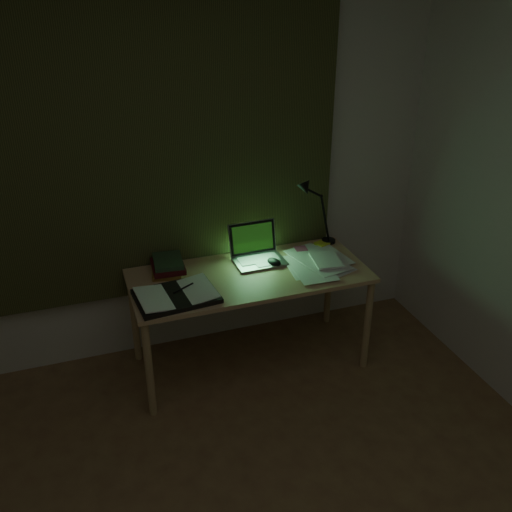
{
  "coord_description": "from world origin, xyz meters",
  "views": [
    {
      "loc": [
        -0.49,
        -1.21,
        2.26
      ],
      "look_at": [
        0.45,
        1.49,
        0.82
      ],
      "focal_mm": 40.0,
      "sensor_mm": 36.0,
      "label": 1
    }
  ],
  "objects": [
    {
      "name": "curtain",
      "position": [
        0.0,
        1.96,
        1.45
      ],
      "size": [
        2.2,
        0.06,
        2.0
      ],
      "primitive_type": "cube",
      "color": "#34381C",
      "rests_on": "wall_back"
    },
    {
      "name": "loose_papers",
      "position": [
        0.89,
        1.61,
        0.65
      ],
      "size": [
        0.43,
        0.45,
        0.02
      ],
      "primitive_type": null,
      "rotation": [
        0.0,
        0.0,
        -0.18
      ],
      "color": "silver",
      "rests_on": "desk"
    },
    {
      "name": "open_textbook",
      "position": [
        -0.02,
        1.48,
        0.66
      ],
      "size": [
        0.46,
        0.35,
        0.04
      ],
      "primitive_type": null,
      "rotation": [
        0.0,
        0.0,
        0.09
      ],
      "color": "white",
      "rests_on": "desk"
    },
    {
      "name": "sticky_yellow",
      "position": [
        1.02,
        1.83,
        0.65
      ],
      "size": [
        0.1,
        0.1,
        0.02
      ],
      "primitive_type": "cube",
      "rotation": [
        0.0,
        0.0,
        0.33
      ],
      "color": "yellow",
      "rests_on": "desk"
    },
    {
      "name": "desk",
      "position": [
        0.45,
        1.61,
        0.32
      ],
      "size": [
        1.41,
        0.62,
        0.64
      ],
      "primitive_type": null,
      "color": "tan",
      "rests_on": "floor"
    },
    {
      "name": "mouse",
      "position": [
        0.63,
        1.67,
        0.66
      ],
      "size": [
        0.09,
        0.12,
        0.04
      ],
      "primitive_type": "ellipsoid",
      "rotation": [
        0.0,
        0.0,
        0.3
      ],
      "color": "black",
      "rests_on": "desk"
    },
    {
      "name": "desk_lamp",
      "position": [
        1.08,
        1.86,
        0.89
      ],
      "size": [
        0.33,
        0.26,
        0.49
      ],
      "primitive_type": null,
      "rotation": [
        0.0,
        0.0,
        0.02
      ],
      "color": "black",
      "rests_on": "desk"
    },
    {
      "name": "sticky_pink",
      "position": [
        0.86,
        1.8,
        0.65
      ],
      "size": [
        0.08,
        0.08,
        0.02
      ],
      "primitive_type": "cube",
      "rotation": [
        0.0,
        0.0,
        -0.11
      ],
      "color": "#CB4F7B",
      "rests_on": "desk"
    },
    {
      "name": "wall_back",
      "position": [
        0.0,
        2.0,
        1.25
      ],
      "size": [
        3.5,
        0.0,
        2.5
      ],
      "primitive_type": "cube",
      "color": "silver",
      "rests_on": "ground"
    },
    {
      "name": "book_stack",
      "position": [
        -0.0,
        1.79,
        0.69
      ],
      "size": [
        0.22,
        0.25,
        0.09
      ],
      "primitive_type": null,
      "rotation": [
        0.0,
        0.0,
        -0.18
      ],
      "color": "white",
      "rests_on": "desk"
    },
    {
      "name": "laptop",
      "position": [
        0.55,
        1.73,
        0.75
      ],
      "size": [
        0.31,
        0.35,
        0.22
      ],
      "primitive_type": null,
      "rotation": [
        0.0,
        0.0,
        0.03
      ],
      "color": "#A3A3A7",
      "rests_on": "desk"
    }
  ]
}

